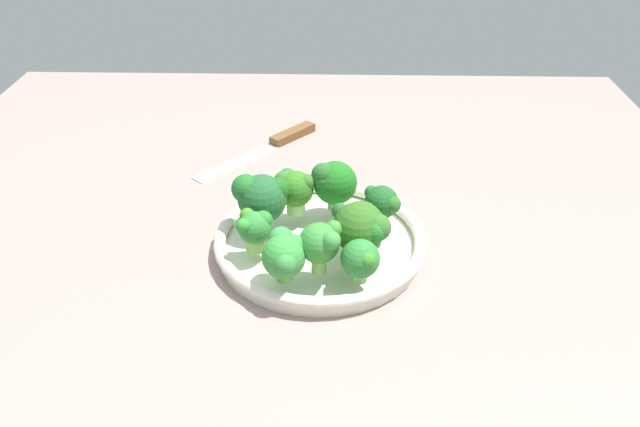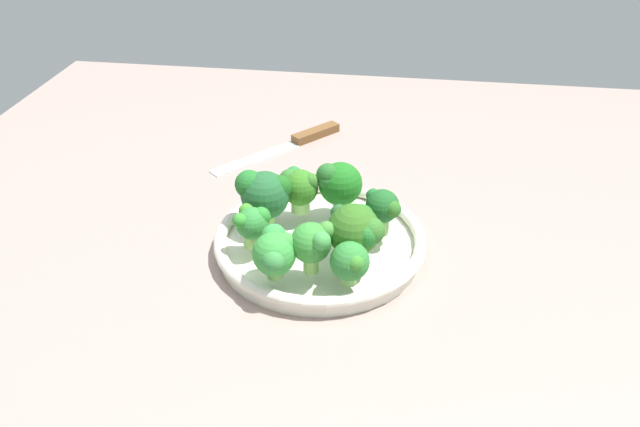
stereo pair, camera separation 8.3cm
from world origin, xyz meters
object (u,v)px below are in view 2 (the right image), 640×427
object	(u,v)px
broccoli_floret_6	(357,230)
broccoli_floret_5	(313,243)
broccoli_floret_7	(264,192)
broccoli_floret_4	(347,222)
broccoli_floret_9	(275,252)
broccoli_floret_1	(339,183)
broccoli_floret_2	(383,208)
bowl	(320,241)
broccoli_floret_0	(252,223)
broccoli_floret_3	(351,261)
knife	(295,142)
broccoli_floret_8	(299,187)

from	to	relation	value
broccoli_floret_6	broccoli_floret_5	bearing A→B (deg)	118.95
broccoli_floret_7	broccoli_floret_4	bearing A→B (deg)	-109.45
broccoli_floret_6	broccoli_floret_9	world-z (taller)	broccoli_floret_6
broccoli_floret_9	broccoli_floret_1	bearing A→B (deg)	-19.17
broccoli_floret_4	broccoli_floret_7	distance (cm)	12.38
broccoli_floret_2	bowl	bearing A→B (deg)	97.02
broccoli_floret_0	broccoli_floret_3	bearing A→B (deg)	-114.86
bowl	broccoli_floret_2	world-z (taller)	broccoli_floret_2
broccoli_floret_2	broccoli_floret_4	size ratio (longest dim) A/B	1.22
bowl	broccoli_floret_4	bearing A→B (deg)	-115.39
broccoli_floret_4	broccoli_floret_6	size ratio (longest dim) A/B	0.66
broccoli_floret_2	broccoli_floret_5	size ratio (longest dim) A/B	0.96
broccoli_floret_5	knife	bearing A→B (deg)	13.30
broccoli_floret_4	broccoli_floret_5	world-z (taller)	broccoli_floret_5
broccoli_floret_0	broccoli_floret_2	size ratio (longest dim) A/B	0.84
broccoli_floret_2	broccoli_floret_3	world-z (taller)	broccoli_floret_2
broccoli_floret_6	broccoli_floret_8	xyz separation A→B (cm)	(10.80, 8.97, -0.95)
broccoli_floret_3	broccoli_floret_6	world-z (taller)	broccoli_floret_6
broccoli_floret_2	knife	bearing A→B (deg)	29.57
broccoli_floret_1	broccoli_floret_0	bearing A→B (deg)	135.85
broccoli_floret_9	knife	xyz separation A→B (cm)	(40.81, 5.08, -5.83)
broccoli_floret_6	broccoli_floret_8	bearing A→B (deg)	39.69
broccoli_floret_1	broccoli_floret_9	world-z (taller)	broccoli_floret_1
broccoli_floret_3	broccoli_floret_8	distance (cm)	17.48
broccoli_floret_4	knife	world-z (taller)	broccoli_floret_4
broccoli_floret_5	broccoli_floret_8	distance (cm)	14.14
broccoli_floret_1	broccoli_floret_5	xyz separation A→B (cm)	(-14.59, 1.35, -0.04)
bowl	broccoli_floret_3	distance (cm)	12.10
broccoli_floret_9	knife	bearing A→B (deg)	7.10
broccoli_floret_4	broccoli_floret_8	size ratio (longest dim) A/B	0.84
broccoli_floret_7	broccoli_floret_9	distance (cm)	12.85
broccoli_floret_9	broccoli_floret_8	bearing A→B (deg)	-0.88
broccoli_floret_8	bowl	bearing A→B (deg)	-144.75
broccoli_floret_2	knife	distance (cm)	35.05
broccoli_floret_4	broccoli_floret_0	bearing A→B (deg)	100.14
broccoli_floret_4	knife	distance (cm)	35.54
broccoli_floret_5	broccoli_floret_7	bearing A→B (deg)	37.56
broccoli_floret_2	broccoli_floret_7	xyz separation A→B (cm)	(1.35, 15.97, 0.21)
bowl	broccoli_floret_7	world-z (taller)	broccoli_floret_7
broccoli_floret_1	broccoli_floret_5	bearing A→B (deg)	174.71
broccoli_floret_7	broccoli_floret_8	world-z (taller)	broccoli_floret_7
broccoli_floret_8	broccoli_floret_0	bearing A→B (deg)	153.84
broccoli_floret_2	broccoli_floret_8	xyz separation A→B (cm)	(4.17, 11.70, -0.23)
broccoli_floret_6	broccoli_floret_7	distance (cm)	15.46
broccoli_floret_0	broccoli_floret_1	bearing A→B (deg)	-44.15
broccoli_floret_0	knife	world-z (taller)	broccoli_floret_0
broccoli_floret_1	broccoli_floret_7	world-z (taller)	broccoli_floret_7
broccoli_floret_5	knife	size ratio (longest dim) A/B	0.31
broccoli_floret_3	broccoli_floret_4	xyz separation A→B (cm)	(8.21, 1.35, -0.03)
bowl	broccoli_floret_2	bearing A→B (deg)	-82.98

